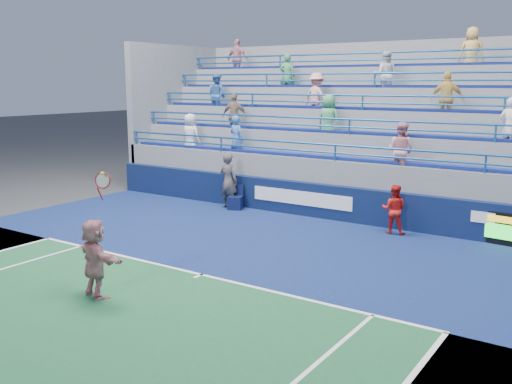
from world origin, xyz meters
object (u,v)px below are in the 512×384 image
Objects in this scene: judge_chair at (236,202)px; tennis_player at (95,258)px; serve_speed_board at (507,230)px; ball_girl at (394,209)px; line_judge at (228,181)px.

judge_chair is 0.32× the size of tennis_player.
ball_girl is (-2.95, -0.49, 0.27)m from serve_speed_board.
ball_girl reaches higher than serve_speed_board.
judge_chair is 0.77m from line_judge.
tennis_player is at bearing -73.52° from judge_chair.
serve_speed_board is 0.50× the size of tennis_player.
tennis_player is at bearing 55.56° from ball_girl.
serve_speed_board is 0.67× the size of line_judge.
serve_speed_board is 3.00m from ball_girl.
judge_chair is at bearing 106.48° from tennis_player.
tennis_player reaches higher than serve_speed_board.
ball_girl is at bearing 68.20° from tennis_player.
tennis_player is 1.82× the size of ball_girl.
serve_speed_board reaches higher than judge_chair.
line_judge is 5.96m from ball_girl.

